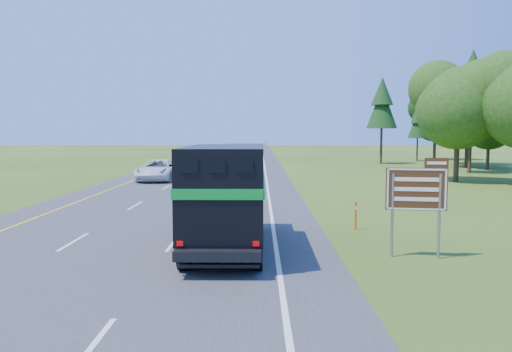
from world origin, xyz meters
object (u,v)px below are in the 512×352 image
object	(u,v)px
white_suv	(159,170)
horse_truck	(227,194)
far_car	(227,145)
exit_sign	(417,193)

from	to	relation	value
white_suv	horse_truck	bearing A→B (deg)	-70.60
horse_truck	far_car	bearing A→B (deg)	94.05
white_suv	exit_sign	size ratio (longest dim) A/B	1.93
horse_truck	exit_sign	bearing A→B (deg)	-10.18
far_car	exit_sign	xyz separation A→B (m)	(13.42, -111.67, 1.25)
horse_truck	exit_sign	distance (m)	6.23
horse_truck	far_car	size ratio (longest dim) A/B	1.70
horse_truck	far_car	xyz separation A→B (m)	(-7.30, 110.54, -1.08)
exit_sign	white_suv	bearing A→B (deg)	126.54
horse_truck	far_car	world-z (taller)	horse_truck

